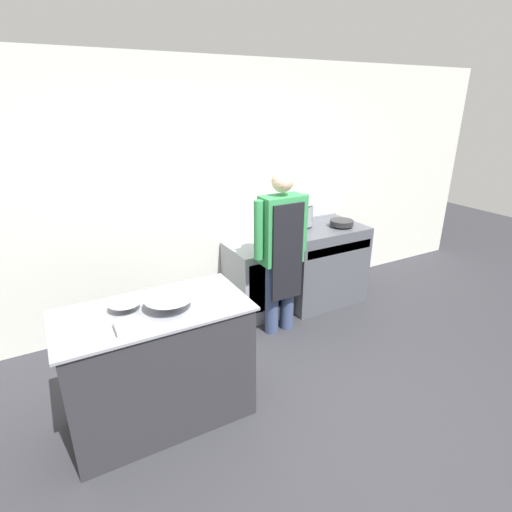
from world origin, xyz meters
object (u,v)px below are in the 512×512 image
object	(u,v)px
stock_pot	(300,213)
plastic_tub	(127,326)
fridge_unit	(256,279)
person_cook	(281,246)
mixing_bowl	(169,303)
saute_pan	(342,223)
stove	(319,263)

from	to	relation	value
stock_pot	plastic_tub	bearing A→B (deg)	-149.25
fridge_unit	person_cook	size ratio (longest dim) A/B	0.47
fridge_unit	person_cook	distance (m)	0.73
mixing_bowl	fridge_unit	bearing A→B (deg)	40.88
stock_pot	saute_pan	bearing A→B (deg)	-31.45
mixing_bowl	saute_pan	size ratio (longest dim) A/B	1.27
stock_pot	mixing_bowl	bearing A→B (deg)	-148.24
fridge_unit	mixing_bowl	size ratio (longest dim) A/B	2.35
mixing_bowl	plastic_tub	size ratio (longest dim) A/B	2.34
fridge_unit	mixing_bowl	world-z (taller)	mixing_bowl
mixing_bowl	stock_pot	world-z (taller)	stock_pot
saute_pan	fridge_unit	bearing A→B (deg)	168.74
stove	person_cook	xyz separation A→B (m)	(-0.80, -0.40, 0.49)
person_cook	saute_pan	bearing A→B (deg)	15.46
mixing_bowl	person_cook	bearing A→B (deg)	26.50
stove	fridge_unit	distance (m)	0.83
stove	person_cook	world-z (taller)	person_cook
person_cook	stock_pot	distance (m)	0.79
person_cook	plastic_tub	world-z (taller)	person_cook
fridge_unit	plastic_tub	size ratio (longest dim) A/B	5.49
stove	stock_pot	distance (m)	0.67
stove	saute_pan	world-z (taller)	saute_pan
mixing_bowl	plastic_tub	distance (m)	0.35
mixing_bowl	saute_pan	world-z (taller)	mixing_bowl
fridge_unit	saute_pan	bearing A→B (deg)	-11.26
person_cook	stock_pot	world-z (taller)	person_cook
fridge_unit	plastic_tub	world-z (taller)	plastic_tub
saute_pan	stock_pot	bearing A→B (deg)	148.55
plastic_tub	stock_pot	world-z (taller)	stock_pot
stove	plastic_tub	world-z (taller)	plastic_tub
plastic_tub	person_cook	bearing A→B (deg)	26.06
fridge_unit	plastic_tub	distance (m)	2.16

